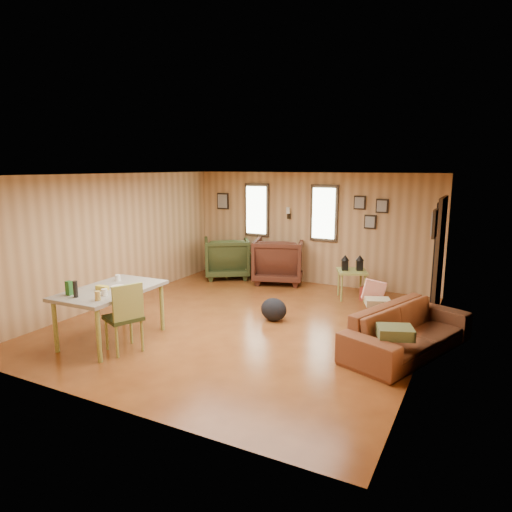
{
  "coord_description": "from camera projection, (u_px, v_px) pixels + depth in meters",
  "views": [
    {
      "loc": [
        3.43,
        -6.25,
        2.53
      ],
      "look_at": [
        0.0,
        0.4,
        1.05
      ],
      "focal_mm": 32.0,
      "sensor_mm": 36.0,
      "label": 1
    }
  ],
  "objects": [
    {
      "name": "sofa_pillows",
      "position": [
        384.0,
        312.0,
        6.42
      ],
      "size": [
        1.07,
        1.85,
        0.38
      ],
      "rotation": [
        0.0,
        0.0,
        0.38
      ],
      "color": "#4E5630",
      "rests_on": "sofa"
    },
    {
      "name": "cooler",
      "position": [
        372.0,
        294.0,
        8.68
      ],
      "size": [
        0.43,
        0.37,
        0.26
      ],
      "rotation": [
        0.0,
        0.0,
        -0.32
      ],
      "color": "maroon",
      "rests_on": "ground"
    },
    {
      "name": "backpack",
      "position": [
        274.0,
        309.0,
        7.56
      ],
      "size": [
        0.54,
        0.47,
        0.38
      ],
      "rotation": [
        0.0,
        0.0,
        -0.38
      ],
      "color": "black",
      "rests_on": "ground"
    },
    {
      "name": "recliner_brown",
      "position": [
        279.0,
        258.0,
        10.02
      ],
      "size": [
        1.3,
        1.25,
        1.08
      ],
      "primitive_type": "imported",
      "rotation": [
        0.0,
        0.0,
        3.45
      ],
      "color": "#441F14",
      "rests_on": "ground"
    },
    {
      "name": "recliner_green",
      "position": [
        227.0,
        255.0,
        10.48
      ],
      "size": [
        1.34,
        1.32,
        1.02
      ],
      "primitive_type": "imported",
      "rotation": [
        0.0,
        0.0,
        -2.55
      ],
      "color": "#30391A",
      "rests_on": "ground"
    },
    {
      "name": "side_table",
      "position": [
        352.0,
        269.0,
        8.76
      ],
      "size": [
        0.71,
        0.71,
        0.86
      ],
      "rotation": [
        0.0,
        0.0,
        0.43
      ],
      "color": "#A5AD4D",
      "rests_on": "ground"
    },
    {
      "name": "dining_table",
      "position": [
        110.0,
        293.0,
        6.59
      ],
      "size": [
        0.98,
        1.58,
        1.02
      ],
      "rotation": [
        0.0,
        0.0,
        0.03
      ],
      "color": "gray",
      "rests_on": "ground"
    },
    {
      "name": "room",
      "position": [
        262.0,
        249.0,
        7.41
      ],
      "size": [
        5.54,
        6.04,
        2.44
      ],
      "color": "brown",
      "rests_on": "ground"
    },
    {
      "name": "dining_chair",
      "position": [
        125.0,
        314.0,
        6.2
      ],
      "size": [
        0.59,
        0.59,
        0.99
      ],
      "rotation": [
        0.0,
        0.0,
        -0.41
      ],
      "color": "#30391A",
      "rests_on": "ground"
    },
    {
      "name": "sofa",
      "position": [
        409.0,
        323.0,
        6.23
      ],
      "size": [
        1.35,
        2.23,
        0.84
      ],
      "primitive_type": "imported",
      "rotation": [
        0.0,
        0.0,
        1.21
      ],
      "color": "brown",
      "rests_on": "ground"
    },
    {
      "name": "end_table",
      "position": [
        238.0,
        261.0,
        10.48
      ],
      "size": [
        0.65,
        0.61,
        0.69
      ],
      "rotation": [
        0.0,
        0.0,
        0.25
      ],
      "color": "#A5AD4D",
      "rests_on": "ground"
    }
  ]
}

